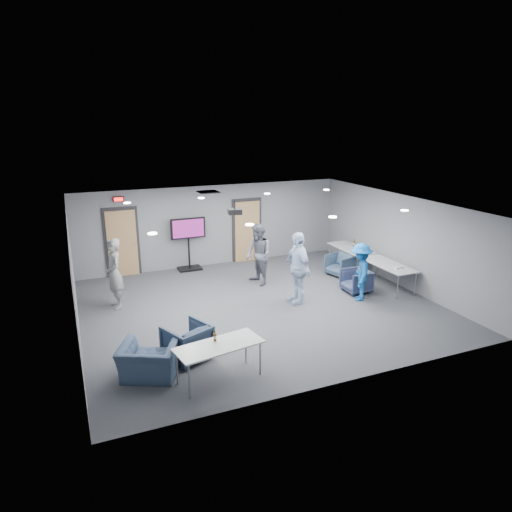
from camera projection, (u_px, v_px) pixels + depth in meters
name	position (u px, v px, depth m)	size (l,w,h in m)	color
floor	(260.00, 306.00, 12.17)	(9.00, 9.00, 0.00)	#3A3E43
ceiling	(260.00, 206.00, 11.39)	(9.00, 9.00, 0.00)	silver
wall_back	(213.00, 226.00, 15.31)	(9.00, 0.02, 2.70)	slate
wall_front	(346.00, 317.00, 8.24)	(9.00, 0.02, 2.70)	slate
wall_left	(74.00, 280.00, 10.12)	(0.02, 8.00, 2.70)	slate
wall_right	(400.00, 241.00, 13.43)	(0.02, 8.00, 2.70)	slate
door_left	(122.00, 243.00, 14.25)	(1.06, 0.17, 2.24)	black
door_right	(247.00, 231.00, 15.80)	(1.06, 0.17, 2.24)	black
exit_sign	(118.00, 199.00, 13.84)	(0.32, 0.08, 0.16)	black
hvac_diffuser	(208.00, 192.00, 13.69)	(0.60, 0.60, 0.03)	black
downlights	(260.00, 207.00, 11.39)	(6.18, 3.78, 0.02)	white
person_a	(114.00, 274.00, 11.82)	(0.68, 0.45, 1.87)	gray
person_b	(258.00, 255.00, 13.52)	(0.90, 0.70, 1.85)	slate
person_c	(298.00, 268.00, 12.17)	(1.14, 0.48, 1.95)	silver
person_d	(360.00, 272.00, 12.37)	(1.03, 0.59, 1.60)	#17539B
chair_right_a	(340.00, 265.00, 14.49)	(0.73, 0.75, 0.68)	#394C63
chair_right_b	(356.00, 281.00, 13.07)	(0.71, 0.73, 0.66)	#363F5D
chair_front_a	(187.00, 342.00, 9.38)	(0.82, 0.84, 0.77)	#35445B
chair_front_b	(149.00, 361.00, 8.72)	(1.05, 0.92, 0.69)	#3B4D66
table_right_a	(351.00, 249.00, 14.98)	(0.75, 1.80, 0.73)	silver
table_right_b	(388.00, 265.00, 13.30)	(0.77, 1.86, 0.73)	silver
table_front_left	(219.00, 347.00, 8.54)	(1.76, 0.97, 0.73)	silver
bottle_front	(215.00, 337.00, 8.65)	(0.06, 0.06, 0.23)	#52350E
bottle_right	(354.00, 244.00, 15.11)	(0.07, 0.07, 0.26)	#52350E
snack_box	(361.00, 250.00, 14.67)	(0.18, 0.12, 0.04)	#D46635
wrapper	(399.00, 267.00, 12.91)	(0.24, 0.16, 0.05)	silver
tv_stand	(189.00, 241.00, 14.85)	(1.13, 0.54, 1.73)	black
projector	(235.00, 211.00, 12.25)	(0.41, 0.38, 0.36)	black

